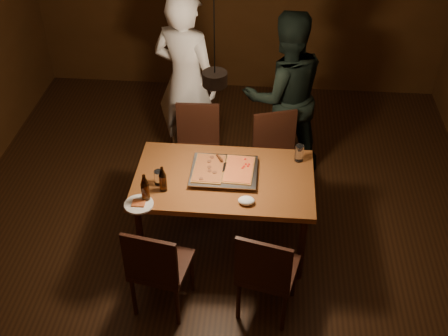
# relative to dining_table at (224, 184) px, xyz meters

# --- Properties ---
(room_shell) EXTENTS (6.00, 6.00, 6.00)m
(room_shell) POSITION_rel_dining_table_xyz_m (-0.05, -0.13, 0.72)
(room_shell) COLOR #361E0E
(room_shell) RESTS_ON ground
(dining_table) EXTENTS (1.50, 0.90, 0.75)m
(dining_table) POSITION_rel_dining_table_xyz_m (0.00, 0.00, 0.00)
(dining_table) COLOR brown
(dining_table) RESTS_ON floor
(chair_far_left) EXTENTS (0.43, 0.43, 0.49)m
(chair_far_left) POSITION_rel_dining_table_xyz_m (-0.33, 0.81, -0.14)
(chair_far_left) COLOR #38190F
(chair_far_left) RESTS_ON floor
(chair_far_right) EXTENTS (0.53, 0.53, 0.49)m
(chair_far_right) POSITION_rel_dining_table_xyz_m (0.44, 0.72, -0.14)
(chair_far_right) COLOR #38190F
(chair_far_right) RESTS_ON floor
(chair_near_left) EXTENTS (0.49, 0.49, 0.49)m
(chair_near_left) POSITION_rel_dining_table_xyz_m (-0.44, -0.81, -0.14)
(chair_near_left) COLOR #38190F
(chair_near_left) RESTS_ON floor
(chair_near_right) EXTENTS (0.51, 0.51, 0.49)m
(chair_near_right) POSITION_rel_dining_table_xyz_m (0.38, -0.78, -0.14)
(chair_near_right) COLOR #38190F
(chair_near_right) RESTS_ON floor
(pizza_tray) EXTENTS (0.57, 0.48, 0.05)m
(pizza_tray) POSITION_rel_dining_table_xyz_m (-0.00, 0.04, 0.10)
(pizza_tray) COLOR silver
(pizza_tray) RESTS_ON dining_table
(pizza_meat) EXTENTS (0.26, 0.40, 0.02)m
(pizza_meat) POSITION_rel_dining_table_xyz_m (-0.13, 0.04, 0.13)
(pizza_meat) COLOR maroon
(pizza_meat) RESTS_ON pizza_tray
(pizza_cheese) EXTENTS (0.26, 0.39, 0.02)m
(pizza_cheese) POSITION_rel_dining_table_xyz_m (0.12, 0.05, 0.13)
(pizza_cheese) COLOR gold
(pizza_cheese) RESTS_ON pizza_tray
(spatula) EXTENTS (0.19, 0.26, 0.04)m
(spatula) POSITION_rel_dining_table_xyz_m (-0.00, 0.06, 0.14)
(spatula) COLOR silver
(spatula) RESTS_ON pizza_tray
(beer_bottle_a) EXTENTS (0.07, 0.07, 0.25)m
(beer_bottle_a) POSITION_rel_dining_table_xyz_m (-0.59, -0.34, 0.20)
(beer_bottle_a) COLOR black
(beer_bottle_a) RESTS_ON dining_table
(beer_bottle_b) EXTENTS (0.06, 0.06, 0.23)m
(beer_bottle_b) POSITION_rel_dining_table_xyz_m (-0.47, -0.21, 0.19)
(beer_bottle_b) COLOR black
(beer_bottle_b) RESTS_ON dining_table
(water_glass_left) EXTENTS (0.08, 0.08, 0.13)m
(water_glass_left) POSITION_rel_dining_table_xyz_m (-0.52, -0.13, 0.14)
(water_glass_left) COLOR silver
(water_glass_left) RESTS_ON dining_table
(water_glass_right) EXTENTS (0.07, 0.07, 0.15)m
(water_glass_right) POSITION_rel_dining_table_xyz_m (0.62, 0.29, 0.15)
(water_glass_right) COLOR silver
(water_glass_right) RESTS_ON dining_table
(plate_slice) EXTENTS (0.23, 0.23, 0.03)m
(plate_slice) POSITION_rel_dining_table_xyz_m (-0.64, -0.40, 0.08)
(plate_slice) COLOR white
(plate_slice) RESTS_ON dining_table
(napkin) EXTENTS (0.13, 0.10, 0.06)m
(napkin) POSITION_rel_dining_table_xyz_m (0.20, -0.31, 0.10)
(napkin) COLOR white
(napkin) RESTS_ON dining_table
(diner_white) EXTENTS (0.81, 0.68, 1.89)m
(diner_white) POSITION_rel_dining_table_xyz_m (-0.48, 1.22, 0.27)
(diner_white) COLOR white
(diner_white) RESTS_ON floor
(diner_dark) EXTENTS (1.00, 0.88, 1.73)m
(diner_dark) POSITION_rel_dining_table_xyz_m (0.49, 1.20, 0.19)
(diner_dark) COLOR black
(diner_dark) RESTS_ON floor
(pendant_lamp) EXTENTS (0.18, 0.18, 1.10)m
(pendant_lamp) POSITION_rel_dining_table_xyz_m (-0.05, -0.13, 1.08)
(pendant_lamp) COLOR black
(pendant_lamp) RESTS_ON ceiling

